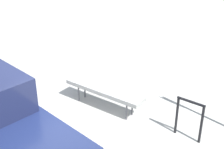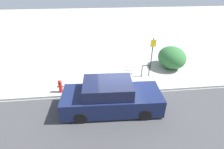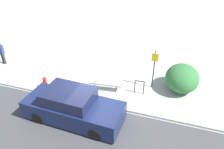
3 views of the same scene
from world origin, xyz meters
TOP-DOWN VIEW (x-y plane):
  - ground_plane at (0.00, 0.00)m, footprint 60.00×60.00m
  - curb at (0.00, 0.00)m, footprint 60.00×0.20m
  - bench at (-0.05, 1.40)m, footprint 1.93×0.60m
  - bike_rack at (1.87, 1.68)m, footprint 0.55×0.09m
  - sign_post at (2.46, 2.51)m, footprint 0.36×0.08m
  - fire_hydrant at (-3.39, 0.45)m, footprint 0.36×0.22m
  - shrub_hedge at (4.06, 2.81)m, footprint 1.87×2.21m
  - parked_car_near at (-0.71, -1.31)m, footprint 4.78×2.01m

SIDE VIEW (x-z plane):
  - ground_plane at x=0.00m, z-range 0.00..0.00m
  - curb at x=0.00m, z-range 0.00..0.13m
  - fire_hydrant at x=-3.39m, z-range 0.03..0.79m
  - bench at x=-0.05m, z-range 0.20..0.70m
  - bike_rack at x=1.87m, z-range 0.09..0.91m
  - parked_car_near at x=-0.71m, z-range -0.09..1.49m
  - shrub_hedge at x=4.06m, z-range 0.00..1.50m
  - sign_post at x=2.46m, z-range 0.23..2.53m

